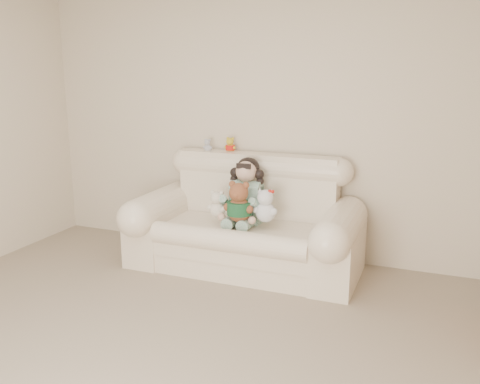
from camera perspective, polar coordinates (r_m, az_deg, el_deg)
The scene contains 9 objects.
floor at distance 3.34m, azimuth -14.50°, elevation -19.80°, with size 5.00×5.00×0.00m, color gray.
wall_back at distance 5.05m, azimuth 1.53°, elevation 7.68°, with size 4.50×4.50×0.00m, color beige.
sofa at distance 4.70m, azimuth 0.45°, elevation -2.52°, with size 2.10×0.95×1.03m, color #FFECCD, non-canonical shape.
seated_child at distance 4.72m, azimuth 0.73°, elevation 0.23°, with size 0.37×0.45×0.62m, color #327856, non-canonical shape.
brown_teddy at distance 4.49m, azimuth -0.10°, elevation -0.67°, with size 0.27×0.21×0.43m, color brown, non-canonical shape.
white_cat at distance 4.49m, azimuth 2.85°, elevation -1.13°, with size 0.23×0.18×0.36m, color white, non-canonical shape.
cream_teddy at distance 4.64m, azimuth -2.54°, elevation -1.06°, with size 0.19×0.14×0.29m, color silver, non-canonical shape.
yellow_mini_bear at distance 5.04m, azimuth -1.09°, elevation 5.40°, with size 0.12×0.09×0.18m, color gold, non-canonical shape.
grey_mini_plush at distance 5.11m, azimuth -3.59°, elevation 5.32°, with size 0.10×0.08×0.16m, color silver, non-canonical shape.
Camera 1 is at (1.72, -2.22, 1.81)m, focal length 38.44 mm.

